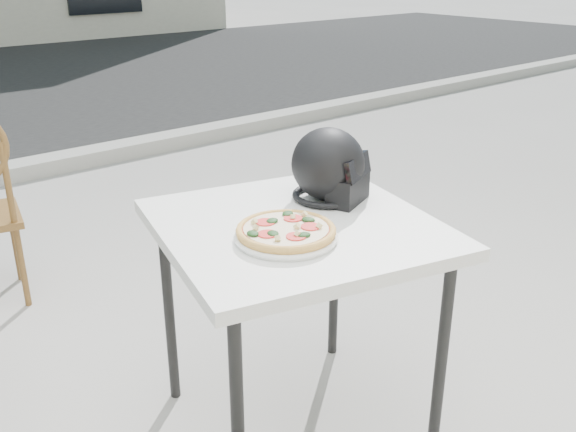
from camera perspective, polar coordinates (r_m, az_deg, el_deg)
ground at (r=2.81m, az=-11.19°, el=-13.87°), size 80.00×80.00×0.00m
cafe_table_main at (r=2.13m, az=0.72°, el=-2.38°), size 1.06×1.06×0.82m
plate at (r=1.96m, az=-0.18°, el=-1.86°), size 0.42×0.42×0.02m
pizza at (r=1.95m, az=-0.19°, el=-1.25°), size 0.41×0.41×0.04m
helmet at (r=2.26m, az=3.76°, el=4.25°), size 0.33×0.34×0.26m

